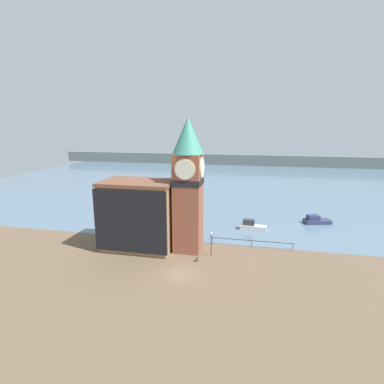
% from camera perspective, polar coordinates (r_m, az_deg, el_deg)
% --- Properties ---
extents(ground_plane, '(160.00, 160.00, 0.00)m').
position_cam_1_polar(ground_plane, '(39.65, -2.41, -15.29)').
color(ground_plane, brown).
extents(water, '(160.00, 120.00, 0.00)m').
position_cam_1_polar(water, '(106.92, 7.18, 2.45)').
color(water, slate).
rests_on(water, ground_plane).
extents(far_shoreline, '(180.00, 3.00, 5.00)m').
position_cam_1_polar(far_shoreline, '(146.08, 8.63, 6.09)').
color(far_shoreline, slate).
rests_on(far_shoreline, water).
extents(pier_railing, '(12.89, 0.08, 1.09)m').
position_cam_1_polar(pier_railing, '(47.99, 11.27, -9.15)').
color(pier_railing, '#333338').
rests_on(pier_railing, ground_plane).
extents(clock_tower, '(4.49, 4.49, 19.74)m').
position_cam_1_polar(clock_tower, '(43.44, -0.74, 1.87)').
color(clock_tower, brown).
rests_on(clock_tower, ground_plane).
extents(pier_building, '(10.91, 7.29, 10.45)m').
position_cam_1_polar(pier_building, '(46.45, -10.08, -4.25)').
color(pier_building, '#9E754C').
rests_on(pier_building, ground_plane).
extents(boat_near, '(4.74, 1.87, 1.93)m').
position_cam_1_polar(boat_near, '(55.65, 11.35, -6.38)').
color(boat_near, silver).
rests_on(boat_near, water).
extents(boat_far, '(5.37, 3.42, 1.65)m').
position_cam_1_polar(boat_far, '(62.89, 22.57, -5.00)').
color(boat_far, '#333856').
rests_on(boat_far, water).
extents(mooring_bollard_near, '(0.35, 0.35, 0.78)m').
position_cam_1_polar(mooring_bollard_near, '(42.62, 0.98, -12.56)').
color(mooring_bollard_near, brown).
rests_on(mooring_bollard_near, ground_plane).
extents(lamp_post, '(0.32, 0.32, 3.56)m').
position_cam_1_polar(lamp_post, '(43.61, 3.70, -8.98)').
color(lamp_post, black).
rests_on(lamp_post, ground_plane).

